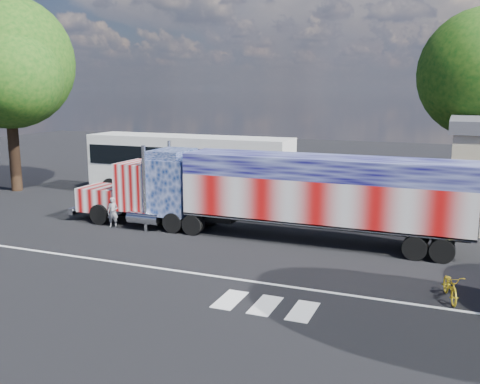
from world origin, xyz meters
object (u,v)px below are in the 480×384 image
at_px(coach_bus, 189,166).
at_px(bicycle, 451,286).
at_px(semi_truck, 271,192).
at_px(woman, 113,212).
at_px(tree_w_a, 8,63).

distance_m(coach_bus, bicycle, 19.34).
bearing_deg(bicycle, coach_bus, 129.71).
relative_size(coach_bus, bicycle, 7.53).
xyz_separation_m(semi_truck, bicycle, (7.67, -4.87, -1.63)).
height_order(coach_bus, woman, coach_bus).
bearing_deg(tree_w_a, coach_bus, 11.99).
bearing_deg(coach_bus, bicycle, -37.24).
relative_size(semi_truck, tree_w_a, 1.52).
xyz_separation_m(semi_truck, woman, (-7.67, -1.21, -1.35)).
xyz_separation_m(woman, bicycle, (15.34, -3.66, -0.28)).
height_order(semi_truck, woman, semi_truck).
relative_size(semi_truck, bicycle, 11.01).
xyz_separation_m(semi_truck, tree_w_a, (-19.08, 4.37, 6.13)).
bearing_deg(bicycle, tree_w_a, 147.89).
distance_m(semi_truck, tree_w_a, 20.51).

